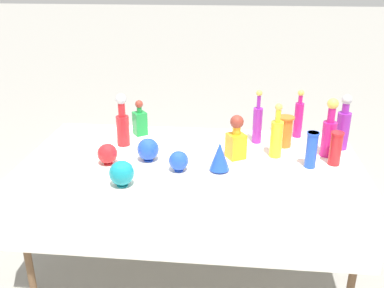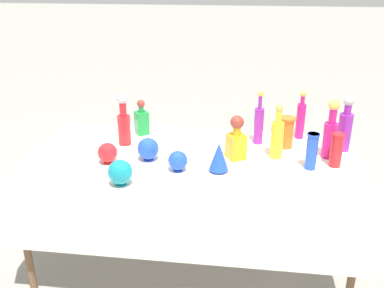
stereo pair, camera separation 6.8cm
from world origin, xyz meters
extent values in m
plane|color=gray|center=(0.00, 0.00, 0.00)|extent=(40.00, 40.00, 0.00)
cube|color=white|center=(0.00, 0.00, 0.74)|extent=(2.09, 1.09, 0.03)
cube|color=white|center=(0.00, -0.55, 0.57)|extent=(2.09, 0.01, 0.37)
cylinder|color=brown|center=(-0.94, -0.45, 0.36)|extent=(0.04, 0.04, 0.73)
cylinder|color=brown|center=(0.94, -0.45, 0.36)|extent=(0.04, 0.04, 0.73)
cylinder|color=brown|center=(-0.94, 0.45, 0.36)|extent=(0.04, 0.04, 0.73)
cylinder|color=brown|center=(0.94, 0.45, 0.36)|extent=(0.04, 0.04, 0.73)
cylinder|color=purple|center=(0.41, 0.31, 0.88)|extent=(0.06, 0.06, 0.25)
cylinder|color=purple|center=(0.41, 0.31, 1.05)|extent=(0.02, 0.02, 0.09)
sphere|color=gold|center=(0.41, 0.31, 1.11)|extent=(0.04, 0.04, 0.04)
cylinder|color=#C61972|center=(0.85, 0.14, 0.87)|extent=(0.09, 0.09, 0.23)
cylinder|color=#C61972|center=(0.85, 0.14, 1.04)|extent=(0.05, 0.05, 0.10)
sphere|color=gold|center=(0.85, 0.14, 1.11)|extent=(0.07, 0.07, 0.07)
cylinder|color=#C61972|center=(0.70, 0.45, 0.88)|extent=(0.06, 0.06, 0.25)
cylinder|color=#C61972|center=(0.70, 0.45, 1.04)|extent=(0.03, 0.03, 0.06)
sphere|color=gold|center=(0.70, 0.45, 1.08)|extent=(0.04, 0.04, 0.04)
cylinder|color=yellow|center=(0.52, 0.09, 0.88)|extent=(0.08, 0.08, 0.23)
cylinder|color=yellow|center=(0.52, 0.09, 1.03)|extent=(0.03, 0.03, 0.08)
sphere|color=gold|center=(0.52, 0.09, 1.09)|extent=(0.05, 0.05, 0.05)
cylinder|color=red|center=(-0.48, 0.18, 0.86)|extent=(0.09, 0.09, 0.20)
cylinder|color=red|center=(-0.48, 0.18, 1.01)|extent=(0.05, 0.05, 0.10)
sphere|color=#B2B2B7|center=(-0.48, 0.18, 1.08)|extent=(0.07, 0.07, 0.07)
cylinder|color=purple|center=(0.96, 0.27, 0.88)|extent=(0.09, 0.09, 0.25)
cylinder|color=purple|center=(0.96, 0.27, 1.04)|extent=(0.04, 0.04, 0.07)
sphere|color=#B2B2B7|center=(0.96, 0.27, 1.10)|extent=(0.07, 0.07, 0.07)
cube|color=#198C38|center=(-0.41, 0.38, 0.84)|extent=(0.12, 0.12, 0.17)
cylinder|color=#198C38|center=(-0.41, 0.38, 0.95)|extent=(0.03, 0.03, 0.04)
sphere|color=maroon|center=(-0.41, 0.38, 0.99)|extent=(0.06, 0.06, 0.06)
cube|color=orange|center=(0.27, 0.04, 0.84)|extent=(0.14, 0.14, 0.16)
cylinder|color=orange|center=(0.27, 0.04, 0.95)|extent=(0.05, 0.05, 0.06)
sphere|color=maroon|center=(0.27, 0.04, 1.00)|extent=(0.08, 0.08, 0.08)
cylinder|color=red|center=(0.87, 0.01, 0.86)|extent=(0.07, 0.07, 0.21)
cylinder|color=red|center=(0.87, 0.01, 0.96)|extent=(0.08, 0.08, 0.01)
cylinder|color=blue|center=(0.72, -0.05, 0.87)|extent=(0.07, 0.07, 0.22)
cylinder|color=blue|center=(0.72, -0.05, 0.98)|extent=(0.07, 0.07, 0.01)
cylinder|color=orange|center=(0.60, 0.26, 0.86)|extent=(0.09, 0.09, 0.21)
cylinder|color=orange|center=(0.60, 0.26, 0.96)|extent=(0.11, 0.11, 0.01)
cylinder|color=blue|center=(0.18, -0.15, 0.77)|extent=(0.07, 0.07, 0.01)
cone|color=blue|center=(0.18, -0.15, 0.86)|extent=(0.12, 0.12, 0.17)
cylinder|color=blue|center=(-0.06, -0.18, 0.76)|extent=(0.05, 0.05, 0.01)
sphere|color=blue|center=(-0.06, -0.18, 0.83)|extent=(0.12, 0.12, 0.12)
cylinder|color=red|center=(-0.50, -0.13, 0.76)|extent=(0.05, 0.05, 0.01)
sphere|color=red|center=(-0.50, -0.13, 0.83)|extent=(0.12, 0.12, 0.12)
cylinder|color=blue|center=(-0.27, -0.05, 0.76)|extent=(0.06, 0.06, 0.01)
sphere|color=blue|center=(-0.27, -0.05, 0.84)|extent=(0.14, 0.14, 0.14)
cylinder|color=teal|center=(-0.35, -0.39, 0.76)|extent=(0.06, 0.06, 0.01)
sphere|color=teal|center=(-0.35, -0.39, 0.84)|extent=(0.14, 0.14, 0.14)
cube|color=white|center=(-0.54, -0.50, 0.78)|extent=(0.06, 0.02, 0.04)
cube|color=white|center=(0.40, -0.48, 0.78)|extent=(0.06, 0.02, 0.03)
cube|color=white|center=(-0.04, -0.45, 0.78)|extent=(0.05, 0.02, 0.04)
camera|label=1|loc=(0.25, -2.43, 1.89)|focal=40.00mm
camera|label=2|loc=(0.31, -2.42, 1.89)|focal=40.00mm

